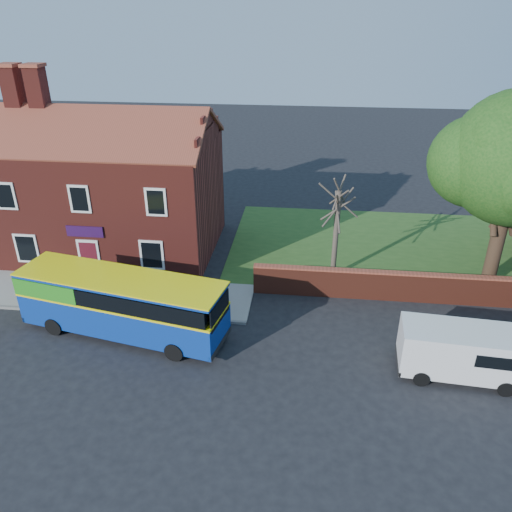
# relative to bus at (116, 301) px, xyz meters

# --- Properties ---
(ground) EXTENTS (120.00, 120.00, 0.00)m
(ground) POSITION_rel_bus_xyz_m (3.71, -2.81, -1.64)
(ground) COLOR black
(ground) RESTS_ON ground
(pavement) EXTENTS (18.00, 3.50, 0.12)m
(pavement) POSITION_rel_bus_xyz_m (-3.29, 2.94, -1.58)
(pavement) COLOR gray
(pavement) RESTS_ON ground
(kerb) EXTENTS (18.00, 0.15, 0.14)m
(kerb) POSITION_rel_bus_xyz_m (-3.29, 1.19, -1.57)
(kerb) COLOR slate
(kerb) RESTS_ON ground
(grass_strip) EXTENTS (26.00, 12.00, 0.04)m
(grass_strip) POSITION_rel_bus_xyz_m (16.71, 10.19, -1.62)
(grass_strip) COLOR #426B28
(grass_strip) RESTS_ON ground
(shop_building) EXTENTS (12.30, 8.13, 10.50)m
(shop_building) POSITION_rel_bus_xyz_m (-3.32, 8.69, 1.77)
(shop_building) COLOR maroon
(shop_building) RESTS_ON ground
(boundary_wall) EXTENTS (22.00, 0.38, 1.60)m
(boundary_wall) POSITION_rel_bus_xyz_m (16.71, 4.19, -0.83)
(boundary_wall) COLOR maroon
(boundary_wall) RESTS_ON ground
(bus) EXTENTS (9.73, 4.21, 2.88)m
(bus) POSITION_rel_bus_xyz_m (0.00, 0.00, 0.00)
(bus) COLOR #0D3598
(bus) RESTS_ON ground
(van_near) EXTENTS (5.03, 2.34, 2.15)m
(van_near) POSITION_rel_bus_xyz_m (14.75, -1.37, -0.44)
(van_near) COLOR white
(van_near) RESTS_ON ground
(bare_tree) EXTENTS (2.04, 2.44, 5.45)m
(bare_tree) POSITION_rel_bus_xyz_m (9.85, 6.31, 1.16)
(bare_tree) COLOR #4C4238
(bare_tree) RESTS_ON ground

